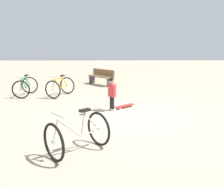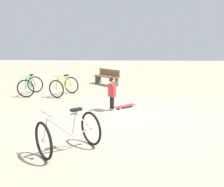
{
  "view_description": "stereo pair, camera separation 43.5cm",
  "coord_description": "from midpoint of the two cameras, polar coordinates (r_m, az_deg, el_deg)",
  "views": [
    {
      "loc": [
        -6.72,
        0.57,
        2.04
      ],
      "look_at": [
        0.51,
        0.49,
        0.55
      ],
      "focal_mm": 37.88,
      "sensor_mm": 36.0,
      "label": 1
    },
    {
      "loc": [
        -6.71,
        0.14,
        2.04
      ],
      "look_at": [
        0.51,
        0.49,
        0.55
      ],
      "focal_mm": 37.88,
      "sensor_mm": 36.0,
      "label": 2
    }
  ],
  "objects": [
    {
      "name": "child_person",
      "position": [
        7.36,
        1.7,
        0.8
      ],
      "size": [
        0.4,
        0.27,
        1.06
      ],
      "color": "black",
      "rests_on": "ground"
    },
    {
      "name": "street_bench",
      "position": [
        12.28,
        -0.19,
        4.09
      ],
      "size": [
        1.47,
        1.42,
        0.8
      ],
      "color": "brown",
      "rests_on": "ground"
    },
    {
      "name": "bicycle_near",
      "position": [
        10.28,
        -17.92,
        1.79
      ],
      "size": [
        1.08,
        0.72,
        0.85
      ],
      "color": "black",
      "rests_on": "ground"
    },
    {
      "name": "skateboard",
      "position": [
        7.83,
        4.8,
        -3.04
      ],
      "size": [
        0.64,
        0.72,
        0.07
      ],
      "color": "#B22D2D",
      "rests_on": "ground"
    },
    {
      "name": "bicycle_far",
      "position": [
        9.81,
        -10.23,
        1.71
      ],
      "size": [
        1.26,
        1.06,
        0.85
      ],
      "color": "black",
      "rests_on": "ground"
    },
    {
      "name": "ground_plane",
      "position": [
        7.03,
        5.58,
        -5.29
      ],
      "size": [
        50.0,
        50.0,
        0.0
      ],
      "primitive_type": "plane",
      "color": "tan"
    },
    {
      "name": "bicycle_mid",
      "position": [
        4.64,
        -7.74,
        -9.47
      ],
      "size": [
        1.24,
        1.27,
        0.85
      ],
      "color": "black",
      "rests_on": "ground"
    }
  ]
}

